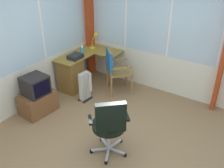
{
  "coord_description": "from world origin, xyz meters",
  "views": [
    {
      "loc": [
        -2.45,
        -1.71,
        2.81
      ],
      "look_at": [
        0.84,
        0.47,
        0.64
      ],
      "focal_mm": 39.94,
      "sensor_mm": 36.0,
      "label": 1
    }
  ],
  "objects": [
    {
      "name": "east_window_panel",
      "position": [
        2.22,
        0.0,
        1.35
      ],
      "size": [
        0.07,
        4.01,
        2.7
      ],
      "color": "silver",
      "rests_on": "ground"
    },
    {
      "name": "north_window_panel",
      "position": [
        -0.0,
        2.03,
        1.34
      ],
      "size": [
        4.38,
        0.07,
        2.7
      ],
      "color": "silver",
      "rests_on": "ground"
    },
    {
      "name": "desk_lamp",
      "position": [
        1.97,
        1.66,
        0.97
      ],
      "size": [
        0.23,
        0.2,
        0.36
      ],
      "color": "yellow",
      "rests_on": "desk"
    },
    {
      "name": "paper_tray",
      "position": [
        1.21,
        1.64,
        0.78
      ],
      "size": [
        0.31,
        0.24,
        0.09
      ],
      "primitive_type": "cube",
      "rotation": [
        0.0,
        0.0,
        0.03
      ],
      "color": "#222327",
      "rests_on": "desk"
    },
    {
      "name": "wooden_armchair",
      "position": [
        1.55,
        0.9,
        0.63
      ],
      "size": [
        0.68,
        0.68,
        0.99
      ],
      "color": "olive",
      "rests_on": "ground"
    },
    {
      "name": "space_heater",
      "position": [
        0.97,
        1.21,
        0.32
      ],
      "size": [
        0.31,
        0.19,
        0.63
      ],
      "color": "silver",
      "rests_on": "ground"
    },
    {
      "name": "desk",
      "position": [
        1.16,
        1.71,
        0.41
      ],
      "size": [
        1.32,
        0.97,
        0.74
      ],
      "color": "olive",
      "rests_on": "ground"
    },
    {
      "name": "tv_remote",
      "position": [
        1.94,
        1.29,
        0.75
      ],
      "size": [
        0.1,
        0.15,
        0.02
      ],
      "primitive_type": "cube",
      "rotation": [
        0.0,
        0.0,
        -0.44
      ],
      "color": "black",
      "rests_on": "desk"
    },
    {
      "name": "tv_on_stand",
      "position": [
        0.1,
        1.67,
        0.34
      ],
      "size": [
        0.67,
        0.49,
        0.77
      ],
      "color": "brown",
      "rests_on": "ground"
    },
    {
      "name": "office_chair",
      "position": [
        -0.08,
        -0.1,
        0.59
      ],
      "size": [
        0.61,
        0.6,
        1.0
      ],
      "color": "#B7B7BF",
      "rests_on": "ground"
    },
    {
      "name": "spray_bottle",
      "position": [
        1.49,
        1.69,
        0.84
      ],
      "size": [
        0.06,
        0.06,
        0.22
      ],
      "color": "#33B0DC",
      "rests_on": "desk"
    },
    {
      "name": "ground",
      "position": [
        0.0,
        0.0,
        -0.03
      ],
      "size": [
        5.38,
        5.01,
        0.06
      ],
      "primitive_type": "cube",
      "color": "olive"
    },
    {
      "name": "curtain_corner",
      "position": [
        2.09,
        1.9,
        1.3
      ],
      "size": [
        0.27,
        0.08,
        2.6
      ],
      "primitive_type": "cube",
      "rotation": [
        0.0,
        0.0,
        -0.04
      ],
      "color": "#A63817",
      "rests_on": "ground"
    }
  ]
}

